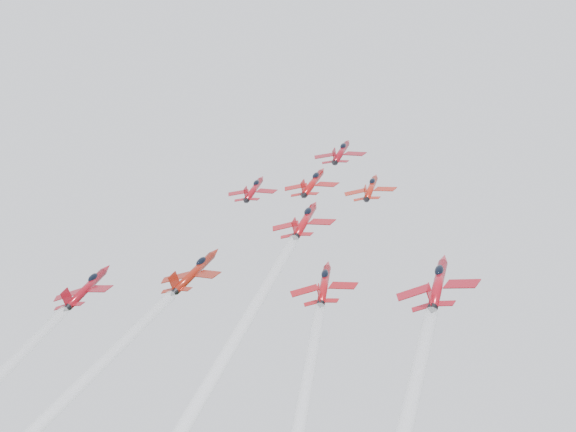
% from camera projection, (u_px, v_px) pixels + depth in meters
% --- Properties ---
extents(jet_lead, '(10.53, 12.84, 10.11)m').
position_uv_depth(jet_lead, '(341.00, 152.00, 141.91)').
color(jet_lead, maroon).
extents(jet_row2_left, '(9.43, 11.50, 9.06)m').
position_uv_depth(jet_row2_left, '(254.00, 189.00, 132.87)').
color(jet_row2_left, maroon).
extents(jet_row2_center, '(10.19, 12.44, 9.79)m').
position_uv_depth(jet_row2_center, '(313.00, 182.00, 128.76)').
color(jet_row2_center, '#AF1011').
extents(jet_row2_right, '(8.84, 10.78, 8.49)m').
position_uv_depth(jet_row2_right, '(371.00, 187.00, 119.64)').
color(jet_row2_right, '#B32011').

